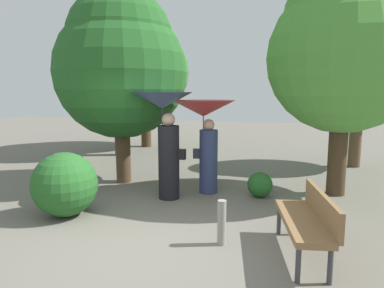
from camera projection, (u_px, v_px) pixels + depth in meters
ground_plane at (142, 242)px, 4.85m from camera, size 40.00×40.00×0.00m
person_left at (165, 123)px, 6.67m from camera, size 1.18×1.18×2.08m
person_right at (205, 122)px, 7.06m from camera, size 1.29×1.29×1.91m
park_bench at (309, 217)px, 4.38m from camera, size 0.76×1.57×0.83m
tree_near_left at (118, 62)px, 11.09m from camera, size 2.48×2.48×4.56m
tree_near_right at (344, 45)px, 6.68m from camera, size 2.95×2.95×4.65m
tree_mid_left at (120, 62)px, 7.70m from camera, size 2.94×2.94×4.36m
tree_mid_right at (360, 70)px, 9.36m from camera, size 2.41×2.41×4.07m
tree_far_back at (145, 66)px, 12.87m from camera, size 3.27×3.27×4.86m
bush_path_left at (260, 185)px, 6.90m from camera, size 0.50×0.50×0.50m
bush_path_right at (65, 184)px, 5.81m from camera, size 1.09×1.09×1.09m
path_marker_post at (222, 223)px, 4.73m from camera, size 0.12×0.12×0.63m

